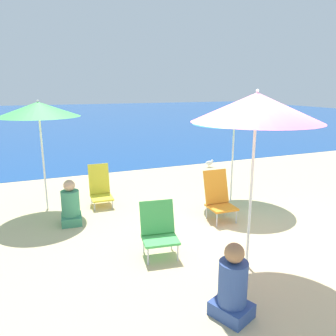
{
  "coord_description": "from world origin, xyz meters",
  "views": [
    {
      "loc": [
        -2.94,
        -3.89,
        2.43
      ],
      "look_at": [
        -0.75,
        1.44,
        1.0
      ],
      "focal_mm": 35.0,
      "sensor_mm": 36.0,
      "label": 1
    }
  ],
  "objects_px": {
    "beach_umbrella_green": "(38,109)",
    "person_seated_near": "(233,287)",
    "beach_umbrella_teal": "(235,115)",
    "beach_chair_orange": "(218,196)",
    "beach_umbrella_pink": "(256,108)",
    "beach_chair_green": "(159,228)",
    "seagull": "(209,163)",
    "beach_chair_yellow": "(100,187)",
    "person_seated_far": "(71,206)"
  },
  "relations": [
    {
      "from": "beach_umbrella_green",
      "to": "beach_chair_green",
      "type": "xyz_separation_m",
      "value": [
        1.46,
        -2.6,
        -1.61
      ]
    },
    {
      "from": "beach_umbrella_green",
      "to": "person_seated_near",
      "type": "xyz_separation_m",
      "value": [
        1.69,
        -4.21,
        -1.65
      ]
    },
    {
      "from": "person_seated_near",
      "to": "seagull",
      "type": "bearing_deg",
      "value": 40.35
    },
    {
      "from": "beach_chair_orange",
      "to": "person_seated_near",
      "type": "bearing_deg",
      "value": -115.82
    },
    {
      "from": "beach_umbrella_pink",
      "to": "beach_chair_green",
      "type": "relative_size",
      "value": 3.08
    },
    {
      "from": "beach_umbrella_pink",
      "to": "beach_chair_orange",
      "type": "xyz_separation_m",
      "value": [
        0.5,
        1.62,
        -1.73
      ]
    },
    {
      "from": "beach_umbrella_green",
      "to": "seagull",
      "type": "xyz_separation_m",
      "value": [
        4.85,
        1.88,
        -1.87
      ]
    },
    {
      "from": "beach_umbrella_pink",
      "to": "seagull",
      "type": "relative_size",
      "value": 8.93
    },
    {
      "from": "beach_chair_yellow",
      "to": "seagull",
      "type": "height_order",
      "value": "beach_chair_yellow"
    },
    {
      "from": "beach_umbrella_pink",
      "to": "beach_chair_yellow",
      "type": "height_order",
      "value": "beach_umbrella_pink"
    },
    {
      "from": "beach_umbrella_pink",
      "to": "person_seated_far",
      "type": "height_order",
      "value": "beach_umbrella_pink"
    },
    {
      "from": "person_seated_far",
      "to": "beach_umbrella_green",
      "type": "bearing_deg",
      "value": 115.86
    },
    {
      "from": "beach_umbrella_green",
      "to": "person_seated_near",
      "type": "distance_m",
      "value": 4.83
    },
    {
      "from": "beach_chair_orange",
      "to": "person_seated_near",
      "type": "xyz_separation_m",
      "value": [
        -1.27,
        -2.43,
        -0.09
      ]
    },
    {
      "from": "beach_umbrella_green",
      "to": "person_seated_far",
      "type": "height_order",
      "value": "beach_umbrella_green"
    },
    {
      "from": "beach_umbrella_green",
      "to": "seagull",
      "type": "relative_size",
      "value": 8.16
    },
    {
      "from": "beach_chair_yellow",
      "to": "beach_umbrella_teal",
      "type": "bearing_deg",
      "value": -16.47
    },
    {
      "from": "beach_chair_green",
      "to": "beach_umbrella_green",
      "type": "bearing_deg",
      "value": 127.52
    },
    {
      "from": "beach_umbrella_green",
      "to": "beach_chair_yellow",
      "type": "bearing_deg",
      "value": -7.21
    },
    {
      "from": "beach_umbrella_green",
      "to": "beach_chair_yellow",
      "type": "xyz_separation_m",
      "value": [
        1.07,
        -0.14,
        -1.64
      ]
    },
    {
      "from": "beach_umbrella_pink",
      "to": "beach_chair_yellow",
      "type": "relative_size",
      "value": 2.85
    },
    {
      "from": "beach_umbrella_pink",
      "to": "beach_chair_orange",
      "type": "distance_m",
      "value": 2.42
    },
    {
      "from": "beach_chair_yellow",
      "to": "seagull",
      "type": "xyz_separation_m",
      "value": [
        3.78,
        2.02,
        -0.23
      ]
    },
    {
      "from": "person_seated_far",
      "to": "beach_chair_orange",
      "type": "bearing_deg",
      "value": -12.03
    },
    {
      "from": "beach_umbrella_pink",
      "to": "seagull",
      "type": "distance_m",
      "value": 6.14
    },
    {
      "from": "person_seated_near",
      "to": "person_seated_far",
      "type": "distance_m",
      "value": 3.49
    },
    {
      "from": "beach_umbrella_teal",
      "to": "beach_chair_orange",
      "type": "height_order",
      "value": "beach_umbrella_teal"
    },
    {
      "from": "beach_chair_green",
      "to": "beach_chair_orange",
      "type": "relative_size",
      "value": 0.85
    },
    {
      "from": "beach_chair_green",
      "to": "person_seated_far",
      "type": "height_order",
      "value": "person_seated_far"
    },
    {
      "from": "beach_umbrella_green",
      "to": "beach_umbrella_teal",
      "type": "xyz_separation_m",
      "value": [
        3.75,
        -1.02,
        -0.15
      ]
    },
    {
      "from": "beach_chair_yellow",
      "to": "person_seated_near",
      "type": "relative_size",
      "value": 0.98
    },
    {
      "from": "beach_umbrella_pink",
      "to": "beach_umbrella_green",
      "type": "distance_m",
      "value": 4.21
    },
    {
      "from": "beach_chair_green",
      "to": "person_seated_near",
      "type": "distance_m",
      "value": 1.63
    },
    {
      "from": "beach_umbrella_green",
      "to": "beach_umbrella_teal",
      "type": "height_order",
      "value": "beach_umbrella_green"
    },
    {
      "from": "beach_umbrella_teal",
      "to": "beach_chair_orange",
      "type": "distance_m",
      "value": 1.78
    },
    {
      "from": "beach_umbrella_teal",
      "to": "beach_umbrella_green",
      "type": "bearing_deg",
      "value": 164.82
    },
    {
      "from": "beach_umbrella_green",
      "to": "person_seated_near",
      "type": "bearing_deg",
      "value": -68.13
    },
    {
      "from": "beach_umbrella_teal",
      "to": "person_seated_far",
      "type": "height_order",
      "value": "beach_umbrella_teal"
    },
    {
      "from": "person_seated_near",
      "to": "person_seated_far",
      "type": "xyz_separation_m",
      "value": [
        -1.32,
        3.23,
        -0.02
      ]
    },
    {
      "from": "beach_umbrella_teal",
      "to": "seagull",
      "type": "relative_size",
      "value": 7.76
    },
    {
      "from": "seagull",
      "to": "beach_umbrella_teal",
      "type": "bearing_deg",
      "value": -110.74
    },
    {
      "from": "beach_umbrella_pink",
      "to": "beach_chair_yellow",
      "type": "distance_m",
      "value": 3.99
    },
    {
      "from": "beach_chair_yellow",
      "to": "person_seated_near",
      "type": "distance_m",
      "value": 4.12
    },
    {
      "from": "person_seated_far",
      "to": "beach_chair_yellow",
      "type": "bearing_deg",
      "value": 55.63
    },
    {
      "from": "beach_chair_green",
      "to": "beach_chair_yellow",
      "type": "height_order",
      "value": "beach_chair_yellow"
    },
    {
      "from": "beach_umbrella_pink",
      "to": "person_seated_near",
      "type": "distance_m",
      "value": 2.14
    },
    {
      "from": "person_seated_near",
      "to": "beach_umbrella_pink",
      "type": "bearing_deg",
      "value": 23.89
    },
    {
      "from": "beach_chair_yellow",
      "to": "person_seated_far",
      "type": "bearing_deg",
      "value": -127.7
    },
    {
      "from": "beach_chair_yellow",
      "to": "beach_umbrella_green",
      "type": "bearing_deg",
      "value": 174.53
    },
    {
      "from": "beach_chair_yellow",
      "to": "beach_chair_orange",
      "type": "bearing_deg",
      "value": -39.19
    }
  ]
}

